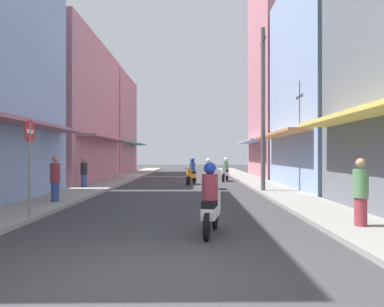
# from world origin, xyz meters

# --- Properties ---
(ground_plane) EXTENTS (95.34, 95.34, 0.00)m
(ground_plane) POSITION_xyz_m (0.00, 17.67, 0.00)
(ground_plane) COLOR #38383A
(sidewalk_left) EXTENTS (1.93, 51.34, 0.12)m
(sidewalk_left) POSITION_xyz_m (-4.49, 17.67, 0.06)
(sidewalk_left) COLOR #9E9991
(sidewalk_left) RESTS_ON ground
(sidewalk_right) EXTENTS (1.93, 51.34, 0.12)m
(sidewalk_right) POSITION_xyz_m (4.49, 17.67, 0.06)
(sidewalk_right) COLOR gray
(sidewalk_right) RESTS_ON ground
(building_left_mid) EXTENTS (7.05, 11.95, 9.17)m
(building_left_mid) POSITION_xyz_m (-8.45, 19.70, 4.58)
(building_left_mid) COLOR #B7727F
(building_left_mid) RESTS_ON ground
(building_left_far) EXTENTS (7.05, 8.94, 9.06)m
(building_left_far) POSITION_xyz_m (-8.45, 30.57, 4.53)
(building_left_far) COLOR #B7727F
(building_left_far) RESTS_ON ground
(building_right_mid) EXTENTS (7.05, 9.56, 10.92)m
(building_right_mid) POSITION_xyz_m (8.45, 14.46, 5.45)
(building_right_mid) COLOR #8CA5CC
(building_right_mid) RESTS_ON ground
(building_right_far) EXTENTS (7.05, 9.52, 16.62)m
(building_right_far) POSITION_xyz_m (8.45, 24.66, 8.30)
(building_right_far) COLOR #B7727F
(building_right_far) RESTS_ON ground
(motorbike_maroon) EXTENTS (0.55, 1.81, 1.58)m
(motorbike_maroon) POSITION_xyz_m (1.34, 13.99, 0.70)
(motorbike_maroon) COLOR black
(motorbike_maroon) RESTS_ON ground
(motorbike_white) EXTENTS (0.61, 1.79, 1.58)m
(motorbike_white) POSITION_xyz_m (1.01, 3.00, 0.70)
(motorbike_white) COLOR black
(motorbike_white) RESTS_ON ground
(motorbike_silver) EXTENTS (0.69, 1.76, 1.58)m
(motorbike_silver) POSITION_xyz_m (2.67, 20.06, 0.70)
(motorbike_silver) COLOR black
(motorbike_silver) RESTS_ON ground
(motorbike_orange) EXTENTS (0.70, 1.76, 1.58)m
(motorbike_orange) POSITION_xyz_m (0.46, 17.33, 0.70)
(motorbike_orange) COLOR black
(motorbike_orange) RESTS_ON ground
(pedestrian_midway) EXTENTS (0.34, 0.34, 1.66)m
(pedestrian_midway) POSITION_xyz_m (4.42, 3.40, 0.83)
(pedestrian_midway) COLOR #99333F
(pedestrian_midway) RESTS_ON ground
(pedestrian_crossing) EXTENTS (0.34, 0.34, 1.70)m
(pedestrian_crossing) POSITION_xyz_m (-4.18, 7.92, 0.85)
(pedestrian_crossing) COLOR #334C8C
(pedestrian_crossing) RESTS_ON ground
(pedestrian_far) EXTENTS (0.34, 0.34, 1.60)m
(pedestrian_far) POSITION_xyz_m (-4.99, 14.15, 0.80)
(pedestrian_far) COLOR #334C8C
(pedestrian_far) RESTS_ON ground
(utility_pole) EXTENTS (0.20, 1.20, 7.57)m
(utility_pole) POSITION_xyz_m (3.78, 12.24, 3.86)
(utility_pole) COLOR #4C4C4F
(utility_pole) RESTS_ON ground
(street_sign_no_entry) EXTENTS (0.07, 0.60, 2.65)m
(street_sign_no_entry) POSITION_xyz_m (-3.68, 4.69, 1.72)
(street_sign_no_entry) COLOR gray
(street_sign_no_entry) RESTS_ON ground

